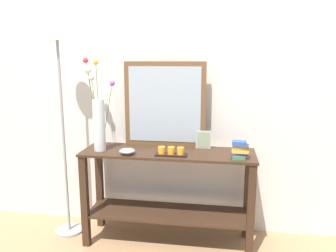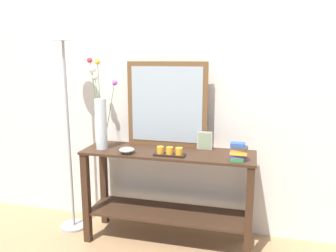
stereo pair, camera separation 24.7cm
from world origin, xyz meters
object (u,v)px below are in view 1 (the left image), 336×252
object	(u,v)px
decorative_bowl	(127,151)
floor_lamp	(61,99)
tall_vase_left	(98,117)
book_stack	(240,150)
picture_frame_small	(203,140)
console_table	(168,185)
candle_tray	(171,152)
mirror_leaning	(165,104)

from	to	relation	value
decorative_bowl	floor_lamp	distance (m)	0.72
tall_vase_left	book_stack	size ratio (longest dim) A/B	5.45
picture_frame_small	decorative_bowl	xyz separation A→B (m)	(-0.58, -0.27, -0.05)
tall_vase_left	decorative_bowl	bearing A→B (deg)	-19.81
tall_vase_left	console_table	bearing A→B (deg)	4.15
book_stack	tall_vase_left	bearing A→B (deg)	176.21
console_table	floor_lamp	size ratio (longest dim) A/B	0.78
picture_frame_small	candle_tray	bearing A→B (deg)	-133.36
console_table	book_stack	distance (m)	0.67
book_stack	console_table	bearing A→B (deg)	168.36
book_stack	mirror_leaning	bearing A→B (deg)	154.50
mirror_leaning	candle_tray	world-z (taller)	mirror_leaning
decorative_bowl	floor_lamp	world-z (taller)	floor_lamp
mirror_leaning	book_stack	distance (m)	0.74
mirror_leaning	picture_frame_small	xyz separation A→B (m)	(0.33, -0.04, -0.28)
console_table	mirror_leaning	xyz separation A→B (m)	(-0.06, 0.18, 0.65)
decorative_bowl	floor_lamp	bearing A→B (deg)	165.81
candle_tray	decorative_bowl	xyz separation A→B (m)	(-0.34, -0.02, -0.00)
picture_frame_small	tall_vase_left	bearing A→B (deg)	-168.15
book_stack	floor_lamp	world-z (taller)	floor_lamp
picture_frame_small	decorative_bowl	size ratio (longest dim) A/B	1.20
console_table	picture_frame_small	distance (m)	0.48
console_table	floor_lamp	bearing A→B (deg)	178.94
tall_vase_left	candle_tray	xyz separation A→B (m)	(0.60, -0.07, -0.24)
console_table	candle_tray	world-z (taller)	candle_tray
mirror_leaning	book_stack	xyz separation A→B (m)	(0.61, -0.29, -0.29)
candle_tray	floor_lamp	distance (m)	1.02
tall_vase_left	candle_tray	distance (m)	0.65
console_table	picture_frame_small	size ratio (longest dim) A/B	9.31
book_stack	floor_lamp	xyz separation A→B (m)	(-1.46, 0.13, 0.34)
candle_tray	book_stack	bearing A→B (deg)	-0.27
mirror_leaning	candle_tray	distance (m)	0.45
decorative_bowl	book_stack	distance (m)	0.86
decorative_bowl	mirror_leaning	bearing A→B (deg)	51.82
candle_tray	floor_lamp	xyz separation A→B (m)	(-0.94, 0.13, 0.38)
mirror_leaning	console_table	bearing A→B (deg)	-72.63
candle_tray	floor_lamp	bearing A→B (deg)	172.19
book_stack	floor_lamp	distance (m)	1.50
console_table	tall_vase_left	world-z (taller)	tall_vase_left
picture_frame_small	book_stack	size ratio (longest dim) A/B	1.09
mirror_leaning	book_stack	size ratio (longest dim) A/B	5.22
decorative_bowl	picture_frame_small	bearing A→B (deg)	25.06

